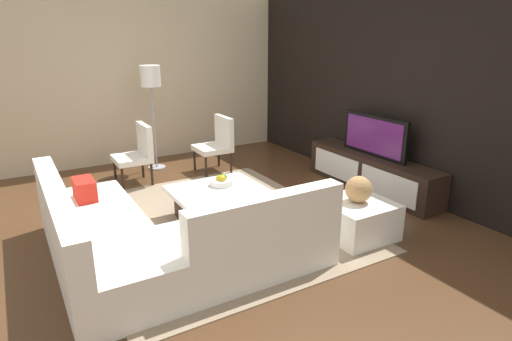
# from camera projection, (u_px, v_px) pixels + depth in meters

# --- Properties ---
(ground_plane) EXTENTS (14.00, 14.00, 0.00)m
(ground_plane) POSITION_uv_depth(u_px,v_px,m) (217.00, 226.00, 4.94)
(ground_plane) COLOR #4C301C
(feature_wall_back) EXTENTS (6.40, 0.12, 2.80)m
(feature_wall_back) POSITION_uv_depth(u_px,v_px,m) (395.00, 88.00, 5.82)
(feature_wall_back) COLOR black
(feature_wall_back) RESTS_ON ground
(side_wall_left) EXTENTS (0.12, 5.20, 2.80)m
(side_wall_left) POSITION_uv_depth(u_px,v_px,m) (143.00, 77.00, 7.23)
(side_wall_left) COLOR beige
(side_wall_left) RESTS_ON ground
(area_rug) EXTENTS (3.27, 2.79, 0.01)m
(area_rug) POSITION_uv_depth(u_px,v_px,m) (214.00, 223.00, 5.02)
(area_rug) COLOR gray
(area_rug) RESTS_ON ground
(media_console) EXTENTS (2.18, 0.44, 0.50)m
(media_console) POSITION_uv_depth(u_px,v_px,m) (371.00, 173.00, 6.02)
(media_console) COLOR black
(media_console) RESTS_ON ground
(television) EXTENTS (1.12, 0.06, 0.56)m
(television) POSITION_uv_depth(u_px,v_px,m) (374.00, 136.00, 5.86)
(television) COLOR black
(television) RESTS_ON media_console
(sectional_couch) EXTENTS (2.34, 2.35, 0.83)m
(sectional_couch) POSITION_uv_depth(u_px,v_px,m) (156.00, 239.00, 4.02)
(sectional_couch) COLOR white
(sectional_couch) RESTS_ON ground
(coffee_table) EXTENTS (1.05, 1.05, 0.38)m
(coffee_table) POSITION_uv_depth(u_px,v_px,m) (221.00, 205.00, 5.01)
(coffee_table) COLOR black
(coffee_table) RESTS_ON ground
(accent_chair_near) EXTENTS (0.53, 0.50, 0.87)m
(accent_chair_near) POSITION_uv_depth(u_px,v_px,m) (138.00, 151.00, 6.22)
(accent_chair_near) COLOR black
(accent_chair_near) RESTS_ON ground
(floor_lamp) EXTENTS (0.31, 0.31, 1.64)m
(floor_lamp) POSITION_uv_depth(u_px,v_px,m) (151.00, 83.00, 6.63)
(floor_lamp) COLOR #A5A5AA
(floor_lamp) RESTS_ON ground
(ottoman) EXTENTS (0.70, 0.70, 0.40)m
(ottoman) POSITION_uv_depth(u_px,v_px,m) (356.00, 219.00, 4.65)
(ottoman) COLOR white
(ottoman) RESTS_ON ground
(fruit_bowl) EXTENTS (0.28, 0.28, 0.14)m
(fruit_bowl) POSITION_uv_depth(u_px,v_px,m) (221.00, 181.00, 5.13)
(fruit_bowl) COLOR silver
(fruit_bowl) RESTS_ON coffee_table
(accent_chair_far) EXTENTS (0.53, 0.51, 0.87)m
(accent_chair_far) POSITION_uv_depth(u_px,v_px,m) (217.00, 141.00, 6.78)
(accent_chair_far) COLOR black
(accent_chair_far) RESTS_ON ground
(decorative_ball) EXTENTS (0.29, 0.29, 0.29)m
(decorative_ball) POSITION_uv_depth(u_px,v_px,m) (359.00, 189.00, 4.55)
(decorative_ball) COLOR #AD8451
(decorative_ball) RESTS_ON ottoman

